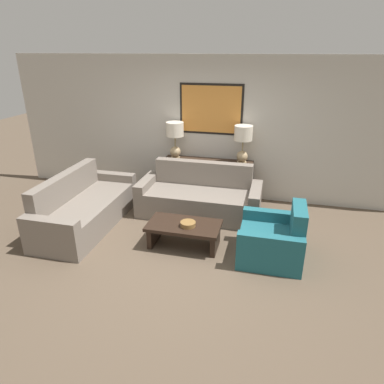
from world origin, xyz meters
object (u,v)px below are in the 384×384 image
(armchair_near_back_wall, at_px, (273,240))
(table_lamp_right, at_px, (243,139))
(console_table, at_px, (207,180))
(table_lamp_left, at_px, (175,135))
(coffee_table, at_px, (184,230))
(couch_by_side, at_px, (85,209))
(decorative_bowl, at_px, (188,224))
(couch_by_back_wall, at_px, (200,198))

(armchair_near_back_wall, bearing_deg, table_lamp_right, 110.39)
(console_table, bearing_deg, table_lamp_right, 0.00)
(table_lamp_left, xyz_separation_m, armchair_near_back_wall, (1.94, -1.80, -0.96))
(table_lamp_left, distance_m, coffee_table, 2.14)
(couch_by_side, height_order, coffee_table, couch_by_side)
(table_lamp_right, height_order, decorative_bowl, table_lamp_right)
(couch_by_back_wall, height_order, decorative_bowl, couch_by_back_wall)
(decorative_bowl, relative_size, armchair_near_back_wall, 0.25)
(table_lamp_left, bearing_deg, table_lamp_right, 0.00)
(couch_by_back_wall, bearing_deg, table_lamp_left, 133.26)
(couch_by_side, height_order, decorative_bowl, couch_by_side)
(couch_by_side, bearing_deg, decorative_bowl, -9.05)
(console_table, distance_m, couch_by_back_wall, 0.68)
(couch_by_side, xyz_separation_m, coffee_table, (1.76, -0.24, -0.03))
(couch_by_side, bearing_deg, coffee_table, -7.85)
(console_table, distance_m, armchair_near_back_wall, 2.23)
(couch_by_side, height_order, armchair_near_back_wall, couch_by_side)
(coffee_table, relative_size, decorative_bowl, 4.83)
(armchair_near_back_wall, bearing_deg, console_table, 125.99)
(couch_by_back_wall, distance_m, couch_by_side, 1.95)
(decorative_bowl, bearing_deg, couch_by_back_wall, 94.45)
(table_lamp_right, relative_size, armchair_near_back_wall, 0.78)
(couch_by_back_wall, xyz_separation_m, coffee_table, (0.02, -1.12, -0.03))
(table_lamp_left, relative_size, armchair_near_back_wall, 0.78)
(table_lamp_left, distance_m, table_lamp_right, 1.28)
(table_lamp_left, bearing_deg, decorative_bowl, -68.47)
(console_table, distance_m, decorative_bowl, 1.85)
(couch_by_side, relative_size, coffee_table, 1.97)
(console_table, relative_size, table_lamp_right, 2.44)
(table_lamp_left, height_order, decorative_bowl, table_lamp_left)
(table_lamp_right, relative_size, coffee_table, 0.64)
(table_lamp_left, bearing_deg, couch_by_back_wall, -46.74)
(decorative_bowl, bearing_deg, console_table, 92.82)
(table_lamp_right, bearing_deg, decorative_bowl, -106.49)
(table_lamp_left, bearing_deg, console_table, 0.00)
(decorative_bowl, bearing_deg, table_lamp_right, 73.51)
(table_lamp_right, xyz_separation_m, coffee_table, (-0.62, -1.80, -0.97))
(table_lamp_left, bearing_deg, armchair_near_back_wall, -42.78)
(couch_by_side, xyz_separation_m, armchair_near_back_wall, (3.05, -0.24, -0.03))
(table_lamp_right, relative_size, couch_by_side, 0.33)
(console_table, height_order, table_lamp_left, table_lamp_left)
(table_lamp_left, xyz_separation_m, decorative_bowl, (0.73, -1.85, -0.84))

